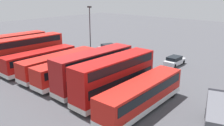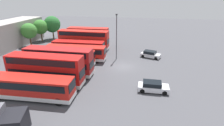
{
  "view_description": "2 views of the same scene",
  "coord_description": "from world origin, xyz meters",
  "px_view_note": "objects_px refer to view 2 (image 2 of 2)",
  "views": [
    {
      "loc": [
        -24.53,
        28.18,
        11.18
      ],
      "look_at": [
        -2.98,
        4.02,
        1.34
      ],
      "focal_mm": 37.41,
      "sensor_mm": 36.0,
      "label": 1
    },
    {
      "loc": [
        -31.08,
        -3.54,
        12.83
      ],
      "look_at": [
        -2.94,
        1.56,
        1.72
      ],
      "focal_mm": 29.25,
      "sensor_mm": 36.0,
      "label": 2
    }
  ],
  "objects_px": {
    "bus_double_decker_third": "(59,61)",
    "car_small_green": "(153,87)",
    "bus_double_decker_second": "(46,69)",
    "bus_single_deck_sixth": "(79,47)",
    "bus_single_deck_near_end": "(28,87)",
    "lamp_post_tall": "(116,34)",
    "bus_double_decker_far_end": "(88,36)",
    "bus_single_deck_fifth": "(76,52)",
    "bus_single_deck_fourth": "(66,58)",
    "car_hatchback_silver": "(150,54)",
    "bus_double_decker_seventh": "(84,39)"
  },
  "relations": [
    {
      "from": "bus_single_deck_fourth",
      "to": "bus_single_deck_fifth",
      "type": "height_order",
      "value": "same"
    },
    {
      "from": "bus_double_decker_far_end",
      "to": "car_small_green",
      "type": "xyz_separation_m",
      "value": [
        -21.01,
        -15.72,
        -1.75
      ]
    },
    {
      "from": "bus_double_decker_second",
      "to": "car_hatchback_silver",
      "type": "xyz_separation_m",
      "value": [
        14.96,
        -15.23,
        -1.75
      ]
    },
    {
      "from": "bus_double_decker_seventh",
      "to": "car_small_green",
      "type": "xyz_separation_m",
      "value": [
        -17.35,
        -15.68,
        -1.75
      ]
    },
    {
      "from": "bus_single_deck_fourth",
      "to": "car_hatchback_silver",
      "type": "height_order",
      "value": "bus_single_deck_fourth"
    },
    {
      "from": "bus_single_deck_sixth",
      "to": "bus_double_decker_seventh",
      "type": "bearing_deg",
      "value": 0.08
    },
    {
      "from": "bus_double_decker_second",
      "to": "bus_double_decker_far_end",
      "type": "relative_size",
      "value": 1.08
    },
    {
      "from": "bus_single_deck_near_end",
      "to": "bus_double_decker_third",
      "type": "height_order",
      "value": "bus_double_decker_third"
    },
    {
      "from": "bus_single_deck_near_end",
      "to": "bus_single_deck_sixth",
      "type": "bearing_deg",
      "value": -0.14
    },
    {
      "from": "bus_single_deck_fifth",
      "to": "bus_double_decker_far_end",
      "type": "height_order",
      "value": "bus_double_decker_far_end"
    },
    {
      "from": "bus_single_deck_sixth",
      "to": "car_hatchback_silver",
      "type": "relative_size",
      "value": 2.61
    },
    {
      "from": "bus_single_deck_fifth",
      "to": "bus_single_deck_sixth",
      "type": "bearing_deg",
      "value": 11.38
    },
    {
      "from": "bus_double_decker_third",
      "to": "bus_double_decker_seventh",
      "type": "relative_size",
      "value": 0.94
    },
    {
      "from": "bus_single_deck_fifth",
      "to": "car_hatchback_silver",
      "type": "xyz_separation_m",
      "value": [
        4.29,
        -14.79,
        -0.92
      ]
    },
    {
      "from": "lamp_post_tall",
      "to": "bus_single_deck_near_end",
      "type": "bearing_deg",
      "value": 152.35
    },
    {
      "from": "bus_single_deck_fifth",
      "to": "car_small_green",
      "type": "distance_m",
      "value": 17.94
    },
    {
      "from": "bus_double_decker_third",
      "to": "bus_single_deck_fourth",
      "type": "relative_size",
      "value": 1.04
    },
    {
      "from": "bus_double_decker_seventh",
      "to": "car_small_green",
      "type": "relative_size",
      "value": 2.86
    },
    {
      "from": "bus_double_decker_third",
      "to": "bus_double_decker_seventh",
      "type": "bearing_deg",
      "value": 2.65
    },
    {
      "from": "bus_double_decker_seventh",
      "to": "car_small_green",
      "type": "distance_m",
      "value": 23.45
    },
    {
      "from": "bus_double_decker_second",
      "to": "car_small_green",
      "type": "bearing_deg",
      "value": -87.15
    },
    {
      "from": "car_small_green",
      "to": "bus_single_deck_near_end",
      "type": "bearing_deg",
      "value": 106.28
    },
    {
      "from": "bus_double_decker_second",
      "to": "lamp_post_tall",
      "type": "relative_size",
      "value": 1.23
    },
    {
      "from": "lamp_post_tall",
      "to": "bus_double_decker_far_end",
      "type": "bearing_deg",
      "value": 44.0
    },
    {
      "from": "bus_double_decker_third",
      "to": "car_small_green",
      "type": "height_order",
      "value": "bus_double_decker_third"
    },
    {
      "from": "bus_single_deck_sixth",
      "to": "bus_double_decker_seventh",
      "type": "relative_size",
      "value": 0.95
    },
    {
      "from": "bus_single_deck_fourth",
      "to": "bus_double_decker_far_end",
      "type": "relative_size",
      "value": 1.04
    },
    {
      "from": "bus_double_decker_second",
      "to": "bus_double_decker_third",
      "type": "bearing_deg",
      "value": -5.7
    },
    {
      "from": "bus_double_decker_seventh",
      "to": "lamp_post_tall",
      "type": "bearing_deg",
      "value": -121.72
    },
    {
      "from": "bus_double_decker_second",
      "to": "car_small_green",
      "type": "xyz_separation_m",
      "value": [
        0.76,
        -15.36,
        -1.75
      ]
    },
    {
      "from": "bus_double_decker_second",
      "to": "bus_single_deck_sixth",
      "type": "bearing_deg",
      "value": 1.23
    },
    {
      "from": "bus_double_decker_far_end",
      "to": "lamp_post_tall",
      "type": "relative_size",
      "value": 1.14
    },
    {
      "from": "bus_double_decker_far_end",
      "to": "bus_single_deck_sixth",
      "type": "bearing_deg",
      "value": -179.64
    },
    {
      "from": "bus_double_decker_third",
      "to": "lamp_post_tall",
      "type": "bearing_deg",
      "value": -40.98
    },
    {
      "from": "bus_single_deck_fifth",
      "to": "car_hatchback_silver",
      "type": "bearing_deg",
      "value": -73.82
    },
    {
      "from": "car_hatchback_silver",
      "to": "bus_double_decker_far_end",
      "type": "bearing_deg",
      "value": 66.41
    },
    {
      "from": "car_hatchback_silver",
      "to": "bus_double_decker_second",
      "type": "bearing_deg",
      "value": 134.49
    },
    {
      "from": "bus_double_decker_second",
      "to": "bus_double_decker_third",
      "type": "xyz_separation_m",
      "value": [
        3.58,
        -0.36,
        -0.0
      ]
    },
    {
      "from": "bus_single_deck_sixth",
      "to": "car_small_green",
      "type": "xyz_separation_m",
      "value": [
        -13.64,
        -15.67,
        -0.92
      ]
    },
    {
      "from": "bus_double_decker_far_end",
      "to": "bus_double_decker_third",
      "type": "bearing_deg",
      "value": -177.76
    },
    {
      "from": "bus_single_deck_near_end",
      "to": "bus_single_deck_fifth",
      "type": "relative_size",
      "value": 0.98
    },
    {
      "from": "bus_single_deck_fifth",
      "to": "bus_double_decker_far_end",
      "type": "bearing_deg",
      "value": 4.11
    },
    {
      "from": "bus_single_deck_fifth",
      "to": "car_small_green",
      "type": "relative_size",
      "value": 2.92
    },
    {
      "from": "bus_single_deck_near_end",
      "to": "bus_double_decker_third",
      "type": "relative_size",
      "value": 1.07
    },
    {
      "from": "bus_double_decker_third",
      "to": "car_small_green",
      "type": "bearing_deg",
      "value": -100.62
    },
    {
      "from": "bus_double_decker_second",
      "to": "car_small_green",
      "type": "distance_m",
      "value": 15.48
    },
    {
      "from": "bus_single_deck_near_end",
      "to": "bus_double_decker_seventh",
      "type": "relative_size",
      "value": 1.0
    },
    {
      "from": "bus_single_deck_fourth",
      "to": "lamp_post_tall",
      "type": "relative_size",
      "value": 1.18
    },
    {
      "from": "bus_single_deck_near_end",
      "to": "bus_single_deck_fourth",
      "type": "xyz_separation_m",
      "value": [
        11.13,
        -0.16,
        -0.0
      ]
    },
    {
      "from": "bus_single_deck_near_end",
      "to": "bus_double_decker_third",
      "type": "xyz_separation_m",
      "value": [
        7.41,
        -0.71,
        0.83
      ]
    }
  ]
}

